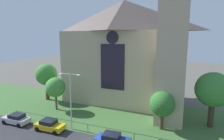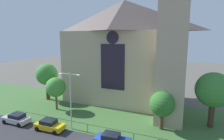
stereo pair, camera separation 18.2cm
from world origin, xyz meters
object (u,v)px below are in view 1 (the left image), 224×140
tree_right_far (213,90)px  tree_left_far (46,75)px  streetlamp_near (70,94)px  church_building (126,51)px  parked_car_blue (113,140)px  parked_car_yellow (50,125)px  parked_car_silver (16,119)px  tree_right_near (162,104)px  tree_left_near (55,87)px

tree_right_far → tree_left_far: bearing=178.3°
streetlamp_near → church_building: bearing=77.2°
tree_left_far → tree_right_far: (30.29, -0.92, 0.20)m
streetlamp_near → parked_car_blue: size_ratio=1.90×
parked_car_yellow → streetlamp_near: bearing=27.7°
parked_car_silver → parked_car_blue: bearing=179.3°
church_building → tree_left_far: bearing=-160.3°
tree_left_far → parked_car_yellow: bearing=-48.4°
tree_right_near → parked_car_silver: tree_right_near is taller
streetlamp_near → parked_car_silver: size_ratio=1.93×
tree_right_near → parked_car_yellow: bearing=-156.5°
tree_right_far → parked_car_blue: size_ratio=1.88×
tree_right_far → parked_car_silver: (-26.98, -9.84, -4.71)m
tree_right_near → parked_car_blue: 8.60m
tree_left_far → tree_right_far: bearing=-1.7°
streetlamp_near → parked_car_yellow: size_ratio=1.91×
tree_right_far → parked_car_silver: tree_right_far is taller
church_building → tree_right_far: 16.98m
streetlamp_near → tree_left_near: bearing=142.2°
tree_right_near → tree_right_far: 7.61m
tree_right_near → tree_right_far: (6.54, 3.45, 1.78)m
church_building → parked_car_yellow: 19.62m
tree_right_far → tree_left_near: (-25.02, -2.96, -1.37)m
church_building → tree_right_near: (8.42, -9.87, -6.59)m
tree_right_near → tree_left_near: 18.49m
tree_left_far → tree_left_near: 6.66m
tree_right_far → tree_left_near: bearing=-173.2°
tree_right_near → streetlamp_near: bearing=-157.9°
church_building → tree_left_far: 17.04m
streetlamp_near → parked_car_yellow: 5.35m
parked_car_silver → parked_car_yellow: same height
tree_right_near → parked_car_yellow: size_ratio=1.29×
church_building → tree_right_near: 14.55m
parked_car_blue → tree_right_far: bearing=39.0°
tree_right_near → parked_car_blue: (-4.81, -6.50, -2.93)m
church_building → streetlamp_near: (-3.31, -14.62, -5.10)m
church_building → streetlamp_near: bearing=-102.8°
tree_right_far → parked_car_silver: size_ratio=1.90×
tree_right_near → tree_left_near: tree_left_near is taller
tree_left_near → parked_car_blue: tree_left_near is taller
tree_left_near → church_building: bearing=43.0°
church_building → parked_car_blue: church_building is taller
church_building → tree_left_near: (-10.06, -9.38, -6.18)m
tree_left_near → parked_car_yellow: tree_left_near is taller
tree_left_far → parked_car_silver: tree_left_far is taller
tree_left_far → parked_car_silver: bearing=-72.9°
tree_left_near → streetlamp_near: bearing=-37.8°
church_building → parked_car_yellow: (-5.93, -16.09, -9.53)m
tree_right_near → tree_left_near: bearing=178.5°
tree_left_near → streetlamp_near: 8.61m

